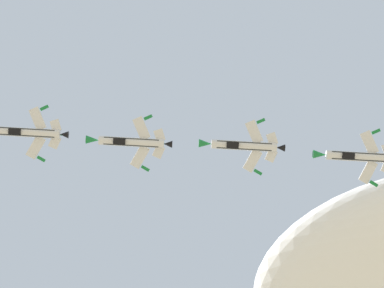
{
  "coord_description": "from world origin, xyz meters",
  "views": [
    {
      "loc": [
        3.82,
        -3.09,
        1.43
      ],
      "look_at": [
        -7.49,
        40.45,
        136.45
      ],
      "focal_mm": 73.26,
      "sensor_mm": 36.0,
      "label": 1
    }
  ],
  "objects_px": {
    "fighter_jet_right_wing": "(130,142)",
    "fighter_jet_left_wing": "(26,132)",
    "fighter_jet_right_outer": "(358,157)",
    "fighter_jet_left_outer": "(242,146)"
  },
  "relations": [
    {
      "from": "fighter_jet_left_wing",
      "to": "fighter_jet_right_outer",
      "type": "height_order",
      "value": "fighter_jet_left_wing"
    },
    {
      "from": "fighter_jet_left_wing",
      "to": "fighter_jet_right_wing",
      "type": "height_order",
      "value": "fighter_jet_left_wing"
    },
    {
      "from": "fighter_jet_right_wing",
      "to": "fighter_jet_left_wing",
      "type": "bearing_deg",
      "value": 91.82
    },
    {
      "from": "fighter_jet_left_wing",
      "to": "fighter_jet_left_outer",
      "type": "xyz_separation_m",
      "value": [
        37.99,
        12.26,
        -0.77
      ]
    },
    {
      "from": "fighter_jet_left_outer",
      "to": "fighter_jet_right_wing",
      "type": "bearing_deg",
      "value": 88.2
    },
    {
      "from": "fighter_jet_left_wing",
      "to": "fighter_jet_right_outer",
      "type": "distance_m",
      "value": 60.65
    },
    {
      "from": "fighter_jet_left_outer",
      "to": "fighter_jet_right_outer",
      "type": "bearing_deg",
      "value": -90.72
    },
    {
      "from": "fighter_jet_right_wing",
      "to": "fighter_jet_left_outer",
      "type": "bearing_deg",
      "value": -91.8
    },
    {
      "from": "fighter_jet_right_wing",
      "to": "fighter_jet_right_outer",
      "type": "relative_size",
      "value": 1.0
    },
    {
      "from": "fighter_jet_right_wing",
      "to": "fighter_jet_right_outer",
      "type": "distance_m",
      "value": 41.51
    }
  ]
}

